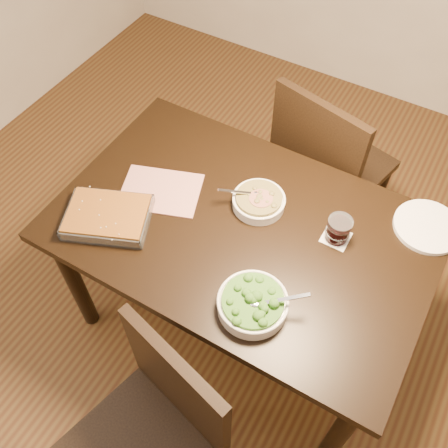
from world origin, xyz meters
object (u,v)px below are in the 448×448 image
Objects in this scene: table at (242,241)px; broccoli_bowl at (253,303)px; wine_tumbler at (339,229)px; chair_far at (325,164)px; dinner_plate at (427,227)px; baking_dish at (108,217)px; stew_bowl at (259,201)px; chair_near at (156,427)px.

broccoli_bowl is at bearing -55.79° from table.
chair_far reaches higher than wine_tumbler.
dinner_plate is (0.40, 0.62, -0.02)m from broccoli_bowl.
baking_dish is 3.75× the size of wine_tumbler.
stew_bowl is at bearing 88.65° from table.
broccoli_bowl is 0.74m from dinner_plate.
baking_dish reaches higher than dinner_plate.
broccoli_bowl is 0.99× the size of dinner_plate.
stew_bowl is 0.83× the size of broccoli_bowl.
table is 14.16× the size of wine_tumbler.
dinner_plate is 0.26× the size of chair_far.
chair_far is at bearing 103.57° from chair_near.
wine_tumbler is at bearing 72.38° from broccoli_bowl.
wine_tumbler reaches higher than table.
chair_far is (-0.51, 0.31, -0.21)m from dinner_plate.
stew_bowl is at bearing 15.04° from baking_dish.
stew_bowl is at bearing 94.44° from chair_far.
table is 5.65× the size of broccoli_bowl.
stew_bowl is at bearing 115.25° from broccoli_bowl.
wine_tumbler reaches higher than dinner_plate.
stew_bowl is 0.63m from dinner_plate.
chair_near is at bearing -104.97° from broccoli_bowl.
dinner_plate is at bearing 20.43° from stew_bowl.
baking_dish is 1.19m from dinner_plate.
baking_dish is (-0.45, -0.35, -0.00)m from stew_bowl.
broccoli_bowl reaches higher than table.
baking_dish is (-0.64, 0.05, -0.01)m from broccoli_bowl.
stew_bowl is 2.07× the size of wine_tumbler.
chair_near reaches higher than dinner_plate.
wine_tumbler is 0.35m from dinner_plate.
wine_tumbler reaches higher than baking_dish.
stew_bowl is at bearing -159.57° from dinner_plate.
wine_tumbler is at bearing -142.53° from dinner_plate.
chair_far is (0.09, 0.53, -0.23)m from stew_bowl.
broccoli_bowl reaches higher than stew_bowl.
broccoli_bowl is 0.27× the size of chair_near.
stew_bowl is 0.59m from chair_far.
broccoli_bowl is 0.25× the size of chair_far.
dinner_plate reaches higher than table.
baking_dish is at bearing -154.87° from wine_tumbler.
baking_dish is 0.85m from wine_tumbler.
broccoli_bowl is at bearing -123.23° from dinner_plate.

